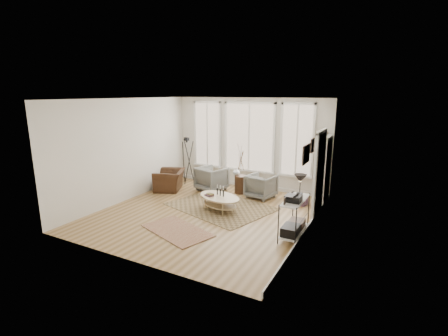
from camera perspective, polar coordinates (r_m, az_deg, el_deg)
The scene contains 17 objects.
room at distance 8.10m, azimuth -3.01°, elevation 1.56°, with size 5.50×5.54×2.90m.
bay_window at distance 10.45m, azimuth 4.44°, elevation 5.17°, with size 4.14×0.12×2.24m.
door at distance 8.31m, azimuth 16.45°, elevation -0.81°, with size 0.09×1.06×2.22m.
bookcase at distance 9.41m, azimuth 16.90°, elevation -0.30°, with size 0.31×0.85×2.06m.
low_shelf at distance 7.18m, azimuth 12.28°, elevation -7.87°, with size 0.38×1.08×1.30m.
wall_art at distance 6.80m, azimuth 14.51°, elevation 2.78°, with size 0.04×0.88×0.44m.
rug_main at distance 8.94m, azimuth -0.63°, elevation -6.76°, with size 2.63×1.97×0.01m, color brown.
rug_runner at distance 7.53m, azimuth -8.22°, elevation -10.80°, with size 1.64×0.91×0.01m, color brown.
coffee_table at distance 8.56m, azimuth -0.87°, elevation -5.52°, with size 1.46×1.19×0.58m.
armchair_left at distance 10.31m, azimuth -2.19°, elevation -1.88°, with size 0.82×0.84×0.76m, color slate.
armchair_right at distance 9.66m, azimuth 6.54°, elevation -3.19°, with size 0.75×0.77×0.70m, color slate.
side_table at distance 9.93m, azimuth 2.95°, elevation -0.32°, with size 0.37×0.37×1.54m.
vase at distance 10.05m, azimuth 2.21°, elevation -0.62°, with size 0.21×0.21×0.22m, color silver.
accent_chair at distance 10.52m, azimuth -9.54°, elevation -2.09°, with size 0.86×0.98×0.64m, color #3C2314.
tripod_camera at distance 11.13m, azimuth -6.48°, elevation 1.01°, with size 0.56×0.56×1.58m.
book_stack_near at distance 9.41m, azimuth 13.87°, elevation -5.59°, with size 0.22×0.28×0.18m, color maroon.
book_stack_far at distance 9.28m, azimuth 13.63°, elevation -5.92°, with size 0.20×0.25×0.16m, color maroon.
Camera 1 is at (4.08, -6.80, 3.05)m, focal length 26.00 mm.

